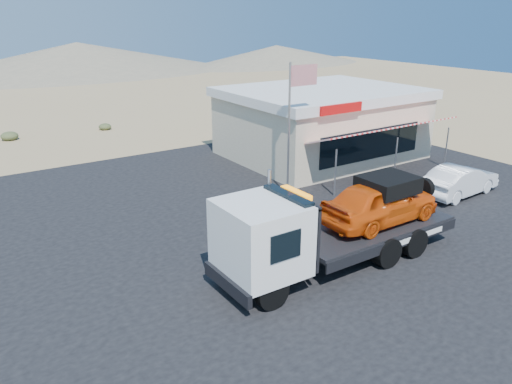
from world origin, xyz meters
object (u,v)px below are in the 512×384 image
white_sedan (460,180)px  tow_truck (336,221)px  jerky_store (321,122)px  flagpole (293,114)px

white_sedan → tow_truck: bearing=97.8°
tow_truck → white_sedan: tow_truck is taller
white_sedan → jerky_store: jerky_store is taller
tow_truck → flagpole: bearing=64.4°
tow_truck → white_sedan: size_ratio=2.06×
tow_truck → jerky_store: 13.61m
jerky_store → flagpole: flagpole is taller
white_sedan → flagpole: (-6.41, 4.32, 3.04)m
tow_truck → flagpole: (2.94, 6.14, 2.18)m
tow_truck → white_sedan: bearing=11.0°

